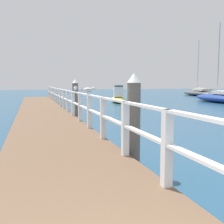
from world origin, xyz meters
The scene contains 9 objects.
pier_deck centered at (0.00, 13.41, 0.27)m, with size 2.34×26.82×0.55m, color brown.
pier_railing centered at (1.09, 13.41, 1.17)m, with size 0.12×25.34×1.01m.
dock_piling_near centered at (1.47, 4.49, 1.06)m, with size 0.29×0.29×2.10m.
dock_piling_far centered at (1.47, 12.06, 1.06)m, with size 0.29×0.29×2.10m.
seagull_foreground centered at (1.10, 7.29, 1.69)m, with size 0.48×0.18×0.21m.
seagull_background centered at (1.09, 9.65, 1.69)m, with size 0.18×0.48×0.21m.
boat_0 centered at (17.21, 21.19, 0.48)m, with size 2.60×7.42×7.76m.
boat_1 centered at (7.73, 24.39, 0.56)m, with size 2.55×5.00×1.70m.
boat_3 centered at (23.93, 34.15, 0.46)m, with size 3.85×8.60×8.39m.
Camera 1 is at (-0.56, -0.59, 1.88)m, focal length 42.42 mm.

